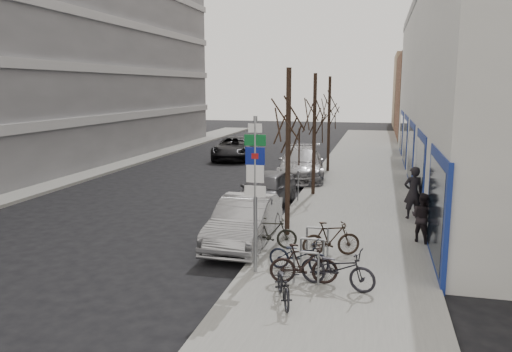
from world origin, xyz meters
The scene contains 25 objects.
ground centered at (0.00, 0.00, 0.00)m, with size 120.00×120.00×0.00m, color black.
sidewalk_east centered at (4.50, 10.00, 0.07)m, with size 5.00×70.00×0.15m, color slate.
sidewalk_west centered at (-11.00, 10.00, 0.07)m, with size 3.00×70.00×0.15m, color slate.
brick_building_far centered at (13.00, 40.00, 4.00)m, with size 12.00×14.00×8.00m, color brown.
tan_building_far centered at (13.50, 55.00, 4.50)m, with size 13.00×12.00×9.00m, color #937A5B.
highway_sign_pole centered at (2.40, -0.01, 2.46)m, with size 0.55×0.10×4.20m.
bike_rack centered at (3.80, 0.60, 0.66)m, with size 0.66×2.26×0.83m.
tree_near centered at (2.60, 3.50, 4.10)m, with size 1.80×1.80×5.50m.
tree_mid centered at (2.60, 10.00, 4.10)m, with size 1.80×1.80×5.50m.
tree_far centered at (2.60, 16.50, 4.10)m, with size 1.80×1.80×5.50m.
meter_front centered at (2.15, 3.00, 0.92)m, with size 0.10×0.08×1.27m.
meter_mid centered at (2.15, 8.50, 0.92)m, with size 0.10×0.08×1.27m.
meter_back centered at (2.15, 14.00, 0.92)m, with size 0.10×0.08×1.27m.
bike_near_left centered at (3.46, -1.66, 0.63)m, with size 0.47×1.56×0.95m, color black.
bike_near_right centered at (3.74, -0.50, 0.66)m, with size 0.50×1.69×1.03m, color black.
bike_mid_curb centered at (3.49, 0.32, 0.66)m, with size 0.50×1.66×1.01m, color black.
bike_mid_inner centered at (2.38, 1.97, 0.63)m, with size 0.47×1.59×0.97m, color black.
bike_far_curb centered at (4.56, -0.56, 0.72)m, with size 0.57×1.88×1.15m, color black.
bike_far_inner centered at (4.19, 1.72, 0.66)m, with size 0.50×1.69×1.03m, color black.
parked_car_front centered at (1.40, 2.59, 0.75)m, with size 1.58×4.54×1.50m, color #98989D.
parked_car_mid centered at (0.98, 7.48, 0.77)m, with size 1.81×4.50×1.53m, color #48474C.
parked_car_back centered at (1.40, 14.20, 0.85)m, with size 2.39×5.88×1.71m, color #949398.
lane_car centered at (-4.26, 20.74, 0.77)m, with size 2.54×5.51×1.53m, color black.
pedestrian_near centered at (6.68, 6.60, 1.11)m, with size 0.70×0.46×1.93m, color black.
pedestrian_far centered at (6.80, 3.74, 0.94)m, with size 0.58×0.39×1.57m, color black.
Camera 1 is at (5.39, -12.02, 4.90)m, focal length 35.00 mm.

